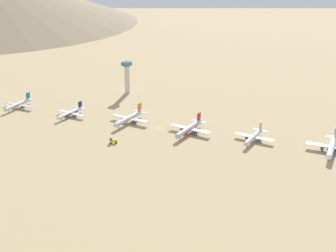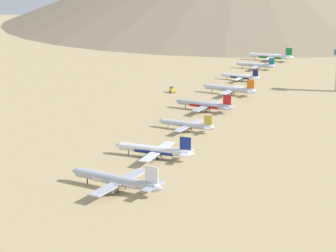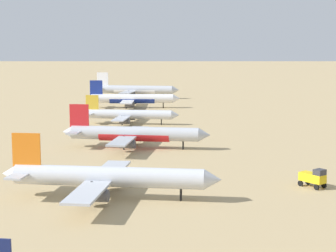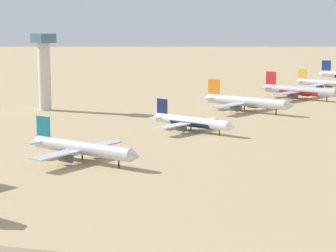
{
  "view_description": "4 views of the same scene",
  "coord_description": "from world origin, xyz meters",
  "px_view_note": "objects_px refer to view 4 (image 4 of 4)",
  "views": [
    {
      "loc": [
        280.71,
        192.04,
        135.15
      ],
      "look_at": [
        3.31,
        11.96,
        5.17
      ],
      "focal_mm": 50.91,
      "sensor_mm": 36.0,
      "label": 1
    },
    {
      "loc": [
        -192.06,
        391.95,
        101.24
      ],
      "look_at": [
        -8.37,
        80.26,
        3.38
      ],
      "focal_mm": 71.98,
      "sensor_mm": 36.0,
      "label": 2
    },
    {
      "loc": [
        31.46,
        -122.96,
        27.93
      ],
      "look_at": [
        3.02,
        44.81,
        3.71
      ],
      "focal_mm": 60.82,
      "sensor_mm": 36.0,
      "label": 3
    },
    {
      "loc": [
        144.81,
        -221.67,
        33.03
      ],
      "look_at": [
        31.59,
        -99.2,
        6.34
      ],
      "focal_mm": 67.12,
      "sensor_mm": 36.0,
      "label": 4
    }
  ],
  "objects_px": {
    "parked_jet_1": "(81,148)",
    "parked_jet_4": "(299,91)",
    "parked_jet_3": "(245,102)",
    "parked_jet_2": "(191,122)",
    "parked_jet_5": "(325,83)",
    "control_tower": "(44,68)"
  },
  "relations": [
    {
      "from": "parked_jet_5",
      "to": "parked_jet_1",
      "type": "bearing_deg",
      "value": -77.7
    },
    {
      "from": "control_tower",
      "to": "parked_jet_1",
      "type": "bearing_deg",
      "value": -31.37
    },
    {
      "from": "parked_jet_1",
      "to": "control_tower",
      "type": "relative_size",
      "value": 1.18
    },
    {
      "from": "parked_jet_3",
      "to": "control_tower",
      "type": "relative_size",
      "value": 1.37
    },
    {
      "from": "parked_jet_2",
      "to": "parked_jet_4",
      "type": "height_order",
      "value": "parked_jet_4"
    },
    {
      "from": "parked_jet_5",
      "to": "control_tower",
      "type": "xyz_separation_m",
      "value": [
        -42.15,
        -146.19,
        13.27
      ]
    },
    {
      "from": "parked_jet_2",
      "to": "control_tower",
      "type": "distance_m",
      "value": 77.33
    },
    {
      "from": "parked_jet_2",
      "to": "parked_jet_4",
      "type": "relative_size",
      "value": 0.8
    },
    {
      "from": "parked_jet_1",
      "to": "parked_jet_3",
      "type": "distance_m",
      "value": 103.79
    },
    {
      "from": "parked_jet_1",
      "to": "parked_jet_5",
      "type": "bearing_deg",
      "value": 102.3
    },
    {
      "from": "parked_jet_2",
      "to": "control_tower",
      "type": "height_order",
      "value": "control_tower"
    },
    {
      "from": "parked_jet_5",
      "to": "control_tower",
      "type": "bearing_deg",
      "value": -106.09
    },
    {
      "from": "parked_jet_3",
      "to": "parked_jet_5",
      "type": "distance_m",
      "value": 99.13
    },
    {
      "from": "parked_jet_5",
      "to": "parked_jet_3",
      "type": "bearing_deg",
      "value": -78.71
    },
    {
      "from": "parked_jet_5",
      "to": "parked_jet_2",
      "type": "bearing_deg",
      "value": -76.92
    },
    {
      "from": "parked_jet_1",
      "to": "parked_jet_4",
      "type": "height_order",
      "value": "parked_jet_4"
    },
    {
      "from": "parked_jet_1",
      "to": "parked_jet_3",
      "type": "xyz_separation_m",
      "value": [
        -23.81,
        101.02,
        0.55
      ]
    },
    {
      "from": "parked_jet_1",
      "to": "control_tower",
      "type": "xyz_separation_m",
      "value": [
        -85.36,
        52.05,
        13.29
      ]
    },
    {
      "from": "parked_jet_4",
      "to": "parked_jet_3",
      "type": "bearing_deg",
      "value": -82.49
    },
    {
      "from": "parked_jet_3",
      "to": "parked_jet_4",
      "type": "height_order",
      "value": "parked_jet_4"
    },
    {
      "from": "parked_jet_3",
      "to": "control_tower",
      "type": "xyz_separation_m",
      "value": [
        -61.55,
        -48.97,
        12.75
      ]
    },
    {
      "from": "parked_jet_4",
      "to": "parked_jet_5",
      "type": "height_order",
      "value": "parked_jet_4"
    }
  ]
}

